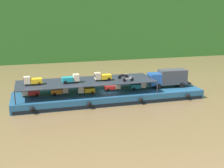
{
  "coord_description": "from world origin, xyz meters",
  "views": [
    {
      "loc": [
        -12.39,
        -46.0,
        14.78
      ],
      "look_at": [
        0.56,
        0.0,
        2.7
      ],
      "focal_mm": 46.87,
      "sensor_mm": 36.0,
      "label": 1
    }
  ],
  "objects_px": {
    "mini_truck_lower_bow": "(138,85)",
    "motorcycle_upper_centre": "(123,76)",
    "mini_truck_upper_stern": "(33,81)",
    "covered_lorry": "(168,78)",
    "mini_truck_upper_fore": "(103,76)",
    "mini_truck_lower_mid": "(86,90)",
    "cargo_barge": "(109,95)",
    "mini_truck_lower_aft": "(60,90)",
    "mini_truck_lower_fore": "(113,87)",
    "motorcycle_upper_port": "(128,79)",
    "mini_truck_lower_stern": "(30,92)",
    "mini_truck_upper_mid": "(71,79)"
  },
  "relations": [
    {
      "from": "mini_truck_lower_aft",
      "to": "mini_truck_lower_mid",
      "type": "distance_m",
      "value": 4.17
    },
    {
      "from": "mini_truck_lower_bow",
      "to": "mini_truck_upper_fore",
      "type": "relative_size",
      "value": 1.0
    },
    {
      "from": "covered_lorry",
      "to": "mini_truck_upper_fore",
      "type": "height_order",
      "value": "mini_truck_upper_fore"
    },
    {
      "from": "motorcycle_upper_centre",
      "to": "mini_truck_upper_fore",
      "type": "bearing_deg",
      "value": -174.04
    },
    {
      "from": "mini_truck_lower_stern",
      "to": "mini_truck_lower_fore",
      "type": "height_order",
      "value": "same"
    },
    {
      "from": "mini_truck_upper_fore",
      "to": "mini_truck_lower_mid",
      "type": "bearing_deg",
      "value": -176.01
    },
    {
      "from": "mini_truck_lower_stern",
      "to": "covered_lorry",
      "type": "bearing_deg",
      "value": -1.47
    },
    {
      "from": "mini_truck_lower_fore",
      "to": "mini_truck_lower_stern",
      "type": "bearing_deg",
      "value": 179.13
    },
    {
      "from": "mini_truck_lower_aft",
      "to": "motorcycle_upper_port",
      "type": "xyz_separation_m",
      "value": [
        10.87,
        -2.19,
        1.74
      ]
    },
    {
      "from": "mini_truck_lower_aft",
      "to": "mini_truck_upper_fore",
      "type": "distance_m",
      "value": 7.28
    },
    {
      "from": "motorcycle_upper_centre",
      "to": "mini_truck_lower_mid",
      "type": "bearing_deg",
      "value": -174.9
    },
    {
      "from": "mini_truck_lower_stern",
      "to": "mini_truck_lower_bow",
      "type": "relative_size",
      "value": 1.01
    },
    {
      "from": "mini_truck_lower_aft",
      "to": "mini_truck_lower_fore",
      "type": "relative_size",
      "value": 1.0
    },
    {
      "from": "covered_lorry",
      "to": "mini_truck_lower_fore",
      "type": "bearing_deg",
      "value": 177.73
    },
    {
      "from": "mini_truck_lower_mid",
      "to": "mini_truck_lower_fore",
      "type": "xyz_separation_m",
      "value": [
        4.77,
        0.77,
        0.0
      ]
    },
    {
      "from": "cargo_barge",
      "to": "covered_lorry",
      "type": "height_order",
      "value": "covered_lorry"
    },
    {
      "from": "mini_truck_lower_aft",
      "to": "mini_truck_lower_fore",
      "type": "xyz_separation_m",
      "value": [
        8.88,
        0.1,
        0.0
      ]
    },
    {
      "from": "mini_truck_upper_fore",
      "to": "motorcycle_upper_port",
      "type": "bearing_deg",
      "value": -23.81
    },
    {
      "from": "covered_lorry",
      "to": "mini_truck_lower_bow",
      "type": "distance_m",
      "value": 5.77
    },
    {
      "from": "mini_truck_lower_aft",
      "to": "motorcycle_upper_centre",
      "type": "height_order",
      "value": "motorcycle_upper_centre"
    },
    {
      "from": "mini_truck_upper_mid",
      "to": "motorcycle_upper_port",
      "type": "relative_size",
      "value": 1.46
    },
    {
      "from": "cargo_barge",
      "to": "mini_truck_lower_bow",
      "type": "height_order",
      "value": "mini_truck_lower_bow"
    },
    {
      "from": "covered_lorry",
      "to": "motorcycle_upper_port",
      "type": "bearing_deg",
      "value": -166.97
    },
    {
      "from": "cargo_barge",
      "to": "mini_truck_lower_stern",
      "type": "relative_size",
      "value": 11.37
    },
    {
      "from": "covered_lorry",
      "to": "motorcycle_upper_port",
      "type": "height_order",
      "value": "covered_lorry"
    },
    {
      "from": "mini_truck_lower_stern",
      "to": "mini_truck_upper_mid",
      "type": "xyz_separation_m",
      "value": [
        6.42,
        -1.0,
        2.0
      ]
    },
    {
      "from": "mini_truck_lower_mid",
      "to": "mini_truck_upper_stern",
      "type": "xyz_separation_m",
      "value": [
        -8.29,
        0.32,
        2.0
      ]
    },
    {
      "from": "mini_truck_lower_stern",
      "to": "mini_truck_lower_aft",
      "type": "xyz_separation_m",
      "value": [
        4.69,
        -0.3,
        0.0
      ]
    },
    {
      "from": "mini_truck_lower_bow",
      "to": "motorcycle_upper_centre",
      "type": "bearing_deg",
      "value": 175.46
    },
    {
      "from": "cargo_barge",
      "to": "mini_truck_lower_bow",
      "type": "xyz_separation_m",
      "value": [
        5.17,
        -0.19,
        1.44
      ]
    },
    {
      "from": "cargo_barge",
      "to": "mini_truck_upper_fore",
      "type": "xyz_separation_m",
      "value": [
        -1.17,
        -0.36,
        3.44
      ]
    },
    {
      "from": "covered_lorry",
      "to": "mini_truck_lower_aft",
      "type": "relative_size",
      "value": 2.89
    },
    {
      "from": "mini_truck_lower_mid",
      "to": "mini_truck_lower_fore",
      "type": "distance_m",
      "value": 4.83
    },
    {
      "from": "covered_lorry",
      "to": "mini_truck_lower_aft",
      "type": "height_order",
      "value": "covered_lorry"
    },
    {
      "from": "mini_truck_lower_stern",
      "to": "mini_truck_upper_stern",
      "type": "bearing_deg",
      "value": -52.53
    },
    {
      "from": "mini_truck_lower_bow",
      "to": "mini_truck_upper_stern",
      "type": "distance_m",
      "value": 17.62
    },
    {
      "from": "covered_lorry",
      "to": "mini_truck_upper_stern",
      "type": "relative_size",
      "value": 2.85
    },
    {
      "from": "mini_truck_upper_mid",
      "to": "mini_truck_upper_fore",
      "type": "bearing_deg",
      "value": 2.4
    },
    {
      "from": "covered_lorry",
      "to": "motorcycle_upper_centre",
      "type": "relative_size",
      "value": 4.17
    },
    {
      "from": "mini_truck_lower_aft",
      "to": "mini_truck_upper_mid",
      "type": "height_order",
      "value": "mini_truck_upper_mid"
    },
    {
      "from": "mini_truck_lower_mid",
      "to": "mini_truck_upper_fore",
      "type": "height_order",
      "value": "mini_truck_upper_fore"
    },
    {
      "from": "mini_truck_upper_fore",
      "to": "motorcycle_upper_port",
      "type": "height_order",
      "value": "mini_truck_upper_fore"
    },
    {
      "from": "mini_truck_upper_mid",
      "to": "mini_truck_upper_fore",
      "type": "xyz_separation_m",
      "value": [
        5.25,
        0.22,
        0.0
      ]
    },
    {
      "from": "mini_truck_upper_stern",
      "to": "mini_truck_lower_bow",
      "type": "bearing_deg",
      "value": 0.18
    },
    {
      "from": "mini_truck_lower_mid",
      "to": "mini_truck_lower_bow",
      "type": "height_order",
      "value": "same"
    },
    {
      "from": "motorcycle_upper_port",
      "to": "mini_truck_lower_fore",
      "type": "bearing_deg",
      "value": 130.98
    },
    {
      "from": "mini_truck_lower_mid",
      "to": "mini_truck_lower_fore",
      "type": "bearing_deg",
      "value": 9.2
    },
    {
      "from": "cargo_barge",
      "to": "mini_truck_upper_mid",
      "type": "distance_m",
      "value": 7.31
    },
    {
      "from": "mini_truck_lower_stern",
      "to": "mini_truck_upper_stern",
      "type": "distance_m",
      "value": 2.16
    },
    {
      "from": "mini_truck_lower_stern",
      "to": "motorcycle_upper_port",
      "type": "distance_m",
      "value": 15.85
    }
  ]
}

